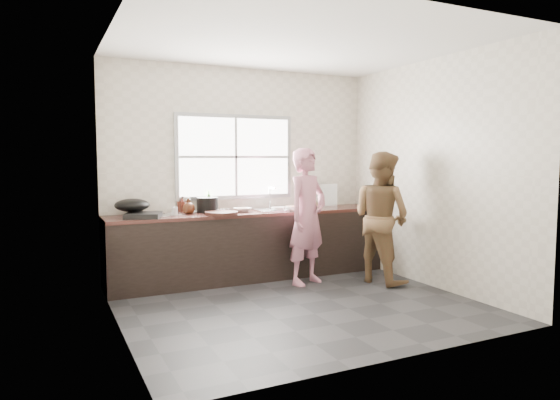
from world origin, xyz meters
name	(u,v)px	position (x,y,z in m)	size (l,w,h in m)	color
floor	(298,305)	(0.00, 0.00, -0.01)	(3.60, 3.20, 0.01)	#2B2B2D
ceiling	(299,42)	(0.00, 0.00, 2.71)	(3.60, 3.20, 0.01)	silver
wall_back	(242,172)	(0.00, 1.60, 1.35)	(3.60, 0.01, 2.70)	beige
wall_left	(116,180)	(-1.80, 0.00, 1.35)	(0.01, 3.20, 2.70)	beige
wall_right	(433,174)	(1.80, 0.00, 1.35)	(0.01, 3.20, 2.70)	beige
wall_front	(399,183)	(0.00, -1.60, 1.35)	(3.60, 0.01, 2.70)	silver
cabinet	(251,246)	(0.00, 1.29, 0.41)	(3.60, 0.62, 0.82)	black
countertop	(251,213)	(0.00, 1.29, 0.84)	(3.60, 0.64, 0.04)	#391C17
sink	(276,210)	(0.35, 1.29, 0.86)	(0.55, 0.45, 0.02)	silver
faucet	(270,197)	(0.35, 1.49, 1.01)	(0.02, 0.02, 0.30)	silver
window_frame	(235,157)	(-0.10, 1.59, 1.55)	(1.60, 0.05, 1.10)	#9EA0A5
window_glazing	(236,157)	(-0.10, 1.57, 1.55)	(1.50, 0.01, 1.00)	white
woman	(307,221)	(0.51, 0.74, 0.77)	(0.57, 0.37, 1.55)	#C5768C
person_side	(381,217)	(1.37, 0.42, 0.81)	(0.79, 0.61, 1.61)	brown
cutting_board	(221,213)	(-0.47, 1.08, 0.88)	(0.39, 0.39, 0.04)	black
cleaver	(222,209)	(-0.39, 1.30, 0.90)	(0.19, 0.09, 0.01)	#B6BABD
bowl_mince	(242,210)	(-0.13, 1.27, 0.89)	(0.21, 0.21, 0.05)	silver
bowl_crabs	(294,209)	(0.50, 1.08, 0.89)	(0.17, 0.17, 0.05)	white
bowl_held	(278,209)	(0.31, 1.16, 0.89)	(0.22, 0.22, 0.07)	white
black_pot	(207,205)	(-0.55, 1.39, 0.96)	(0.26, 0.26, 0.19)	black
plate_food	(194,211)	(-0.69, 1.52, 0.87)	(0.21, 0.21, 0.02)	silver
bottle_green	(209,201)	(-0.49, 1.52, 0.99)	(0.10, 0.10, 0.26)	#458B2D
bottle_brown_tall	(182,205)	(-0.83, 1.52, 0.95)	(0.08, 0.09, 0.19)	#421810
bottle_brown_short	(189,206)	(-0.79, 1.36, 0.95)	(0.14, 0.14, 0.18)	#401F10
glass_jar	(175,211)	(-0.98, 1.27, 0.91)	(0.07, 0.07, 0.10)	silver
burner	(143,215)	(-1.36, 1.20, 0.89)	(0.38, 0.38, 0.06)	black
wok	(132,205)	(-1.46, 1.34, 0.99)	(0.40, 0.40, 0.15)	black
dish_rack	(318,195)	(1.04, 1.40, 1.02)	(0.43, 0.30, 0.32)	silver
pot_lid_left	(161,216)	(-1.15, 1.25, 0.87)	(0.27, 0.27, 0.01)	#A6A7AC
pot_lid_right	(176,213)	(-0.93, 1.41, 0.87)	(0.28, 0.28, 0.01)	silver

